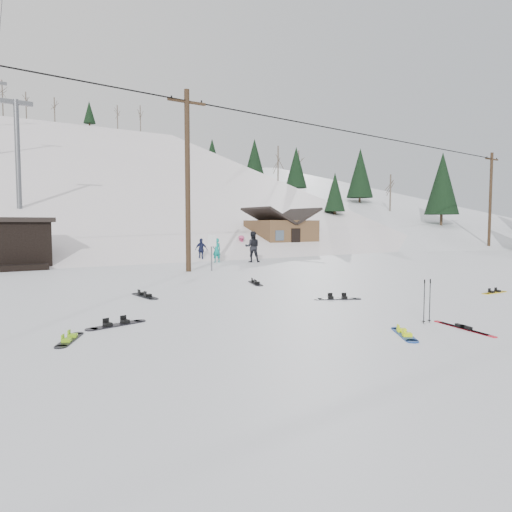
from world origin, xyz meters
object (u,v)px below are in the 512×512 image
hero_snowboard (404,334)px  hero_skis (463,328)px  utility_pole (188,178)px  cabin (281,235)px

hero_snowboard → hero_skis: bearing=-67.9°
utility_pole → hero_skis: (-0.02, -15.07, -4.65)m
cabin → hero_skis: 28.28m
hero_snowboard → utility_pole: bearing=28.4°
cabin → hero_snowboard: bearing=-120.6°
cabin → utility_pole: bearing=-142.4°
utility_pole → hero_snowboard: utility_pole is taller
utility_pole → hero_snowboard: 15.52m
utility_pole → hero_snowboard: bearing=-96.3°
hero_skis → hero_snowboard: bearing=179.3°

